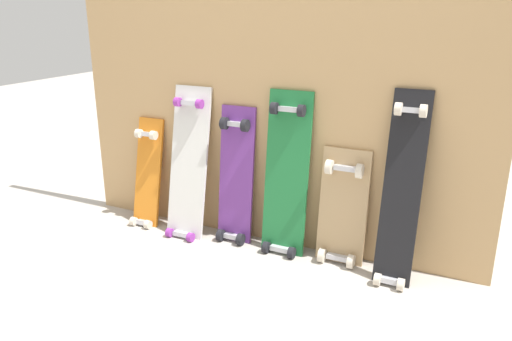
# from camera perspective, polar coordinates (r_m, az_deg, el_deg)

# --- Properties ---
(ground_plane) EXTENTS (12.00, 12.00, 0.00)m
(ground_plane) POSITION_cam_1_polar(r_m,az_deg,el_deg) (2.69, 0.65, -8.20)
(ground_plane) COLOR #B2AAA0
(plywood_wall_panel) EXTENTS (2.23, 0.04, 1.57)m
(plywood_wall_panel) POSITION_cam_1_polar(r_m,az_deg,el_deg) (2.51, 1.41, 8.69)
(plywood_wall_panel) COLOR tan
(plywood_wall_panel) RESTS_ON ground
(skateboard_orange) EXTENTS (0.16, 0.20, 0.67)m
(skateboard_orange) POSITION_cam_1_polar(r_m,az_deg,el_deg) (2.91, -12.27, -0.90)
(skateboard_orange) COLOR orange
(skateboard_orange) RESTS_ON ground
(skateboard_white) EXTENTS (0.22, 0.23, 0.87)m
(skateboard_white) POSITION_cam_1_polar(r_m,az_deg,el_deg) (2.71, -7.74, 0.11)
(skateboard_white) COLOR silver
(skateboard_white) RESTS_ON ground
(skateboard_purple) EXTENTS (0.19, 0.15, 0.78)m
(skateboard_purple) POSITION_cam_1_polar(r_m,az_deg,el_deg) (2.62, -2.33, -1.20)
(skateboard_purple) COLOR #6B338C
(skateboard_purple) RESTS_ON ground
(skateboard_green) EXTENTS (0.23, 0.17, 0.88)m
(skateboard_green) POSITION_cam_1_polar(r_m,az_deg,el_deg) (2.48, 3.42, -1.15)
(skateboard_green) COLOR #1E7238
(skateboard_green) RESTS_ON ground
(skateboard_natural) EXTENTS (0.23, 0.15, 0.62)m
(skateboard_natural) POSITION_cam_1_polar(r_m,az_deg,el_deg) (2.45, 9.78, -4.78)
(skateboard_natural) COLOR tan
(skateboard_natural) RESTS_ON ground
(skateboard_black) EXTENTS (0.17, 0.24, 0.93)m
(skateboard_black) POSITION_cam_1_polar(r_m,az_deg,el_deg) (2.30, 16.18, -2.92)
(skateboard_black) COLOR black
(skateboard_black) RESTS_ON ground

